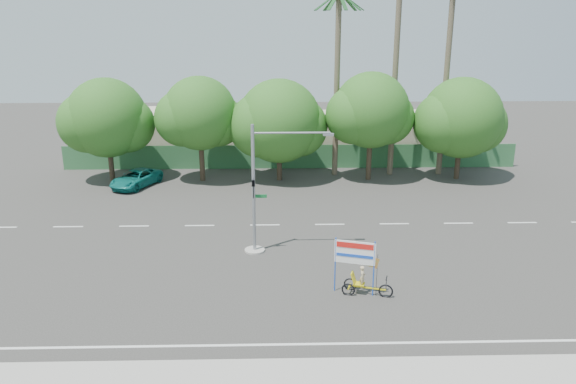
{
  "coord_description": "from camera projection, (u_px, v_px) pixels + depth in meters",
  "views": [
    {
      "loc": [
        -1.4,
        -24.31,
        12.24
      ],
      "look_at": [
        -0.69,
        3.58,
        3.5
      ],
      "focal_mm": 35.0,
      "sensor_mm": 36.0,
      "label": 1
    }
  ],
  "objects": [
    {
      "name": "traffic_signal",
      "position": [
        259.0,
        200.0,
        29.76
      ],
      "size": [
        4.72,
        1.1,
        7.0
      ],
      "color": "gray",
      "rests_on": "ground"
    },
    {
      "name": "building_right",
      "position": [
        377.0,
        136.0,
        51.34
      ],
      "size": [
        14.0,
        8.0,
        3.6
      ],
      "primitive_type": "cube",
      "color": "beige",
      "rests_on": "ground"
    },
    {
      "name": "tree_far_right",
      "position": [
        461.0,
        120.0,
        42.98
      ],
      "size": [
        7.38,
        6.2,
        7.94
      ],
      "color": "#473828",
      "rests_on": "ground"
    },
    {
      "name": "tree_far_left",
      "position": [
        106.0,
        120.0,
        42.29
      ],
      "size": [
        7.14,
        6.0,
        7.96
      ],
      "color": "#473828",
      "rests_on": "ground"
    },
    {
      "name": "palm_tall",
      "position": [
        397.0,
        41.0,
        42.55
      ],
      "size": [
        3.73,
        3.79,
        17.45
      ],
      "color": "#70604C",
      "rests_on": "ground"
    },
    {
      "name": "building_left",
      "position": [
        179.0,
        135.0,
        50.85
      ],
      "size": [
        12.0,
        8.0,
        4.0
      ],
      "primitive_type": "cube",
      "color": "beige",
      "rests_on": "ground"
    },
    {
      "name": "ground",
      "position": [
        304.0,
        284.0,
        26.88
      ],
      "size": [
        120.0,
        120.0,
        0.0
      ],
      "primitive_type": "plane",
      "color": "#33302D",
      "rests_on": "ground"
    },
    {
      "name": "sidewalk_near",
      "position": [
        316.0,
        379.0,
        19.71
      ],
      "size": [
        50.0,
        2.4,
        0.12
      ],
      "primitive_type": "cube",
      "color": "gray",
      "rests_on": "ground"
    },
    {
      "name": "tree_left",
      "position": [
        199.0,
        116.0,
        42.37
      ],
      "size": [
        6.66,
        5.6,
        8.07
      ],
      "color": "#473828",
      "rests_on": "ground"
    },
    {
      "name": "tree_right",
      "position": [
        370.0,
        113.0,
        42.64
      ],
      "size": [
        6.9,
        5.8,
        8.36
      ],
      "color": "#473828",
      "rests_on": "ground"
    },
    {
      "name": "trike_billboard",
      "position": [
        360.0,
        272.0,
        25.6
      ],
      "size": [
        2.65,
        1.11,
        2.71
      ],
      "rotation": [
        0.0,
        0.0,
        -0.3
      ],
      "color": "black",
      "rests_on": "ground"
    },
    {
      "name": "palm_mid",
      "position": [
        448.0,
        55.0,
        42.97
      ],
      "size": [
        3.73,
        3.79,
        15.45
      ],
      "color": "#70604C",
      "rests_on": "ground"
    },
    {
      "name": "palm_short",
      "position": [
        337.0,
        63.0,
        42.92
      ],
      "size": [
        3.73,
        3.79,
        14.45
      ],
      "color": "#70604C",
      "rests_on": "ground"
    },
    {
      "name": "pickup_truck",
      "position": [
        136.0,
        178.0,
        42.1
      ],
      "size": [
        3.75,
        4.98,
        1.26
      ],
      "primitive_type": "imported",
      "rotation": [
        0.0,
        0.0,
        -0.42
      ],
      "color": "#107069",
      "rests_on": "ground"
    },
    {
      "name": "tree_center",
      "position": [
        278.0,
        123.0,
        42.7
      ],
      "size": [
        7.62,
        6.4,
        7.85
      ],
      "color": "#473828",
      "rests_on": "ground"
    },
    {
      "name": "fence",
      "position": [
        291.0,
        157.0,
        47.09
      ],
      "size": [
        38.0,
        0.08,
        2.0
      ],
      "primitive_type": "cube",
      "color": "#336B3D",
      "rests_on": "ground"
    }
  ]
}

